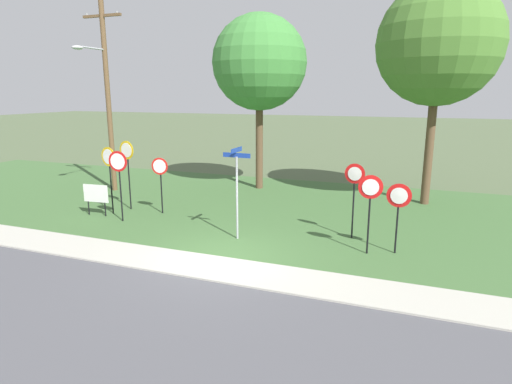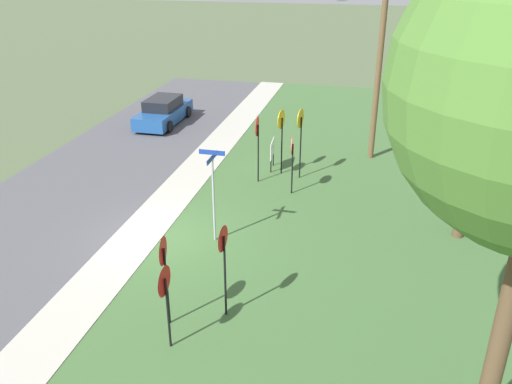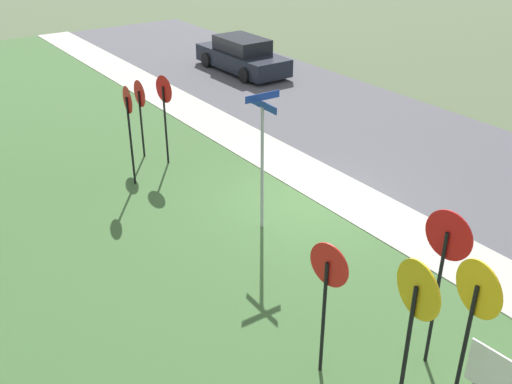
{
  "view_description": "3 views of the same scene",
  "coord_description": "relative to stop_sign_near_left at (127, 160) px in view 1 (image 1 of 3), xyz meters",
  "views": [
    {
      "loc": [
        5.22,
        -10.92,
        4.83
      ],
      "look_at": [
        0.24,
        2.3,
        1.55
      ],
      "focal_mm": 30.22,
      "sensor_mm": 36.0,
      "label": 1
    },
    {
      "loc": [
        13.97,
        6.35,
        8.58
      ],
      "look_at": [
        -0.87,
        2.91,
        1.55
      ],
      "focal_mm": 37.28,
      "sensor_mm": 36.0,
      "label": 2
    },
    {
      "loc": [
        -9.31,
        8.27,
        6.67
      ],
      "look_at": [
        -0.72,
        2.24,
        1.26
      ],
      "focal_mm": 41.15,
      "sensor_mm": 36.0,
      "label": 3
    }
  ],
  "objects": [
    {
      "name": "stop_sign_far_center",
      "position": [
        0.77,
        -1.55,
        -0.13
      ],
      "size": [
        0.77,
        0.11,
        2.69
      ],
      "rotation": [
        0.0,
        0.0,
        0.07
      ],
      "color": "black",
      "rests_on": "grass_median"
    },
    {
      "name": "oak_tree_left",
      "position": [
        3.63,
        5.79,
        4.06
      ],
      "size": [
        4.57,
        4.57,
        8.47
      ],
      "color": "brown",
      "rests_on": "grass_median"
    },
    {
      "name": "stop_sign_far_left",
      "position": [
        1.58,
        -0.06,
        -0.46
      ],
      "size": [
        0.68,
        0.13,
        2.28
      ],
      "rotation": [
        0.0,
        0.0,
        0.16
      ],
      "color": "black",
      "rests_on": "grass_median"
    },
    {
      "name": "notice_board",
      "position": [
        -0.66,
        -1.25,
        -1.27
      ],
      "size": [
        1.1,
        0.11,
        1.25
      ],
      "rotation": [
        0.0,
        0.0,
        0.07
      ],
      "color": "black",
      "rests_on": "grass_median"
    },
    {
      "name": "stop_sign_near_left",
      "position": [
        0.0,
        0.0,
        0.0
      ],
      "size": [
        0.75,
        0.15,
        2.87
      ],
      "rotation": [
        0.0,
        0.0,
        -0.17
      ],
      "color": "black",
      "rests_on": "grass_median"
    },
    {
      "name": "stop_sign_near_right",
      "position": [
        -0.27,
        -0.81,
        -0.12
      ],
      "size": [
        0.75,
        0.17,
        2.7
      ],
      "rotation": [
        0.0,
        0.0,
        -0.19
      ],
      "color": "black",
      "rests_on": "grass_median"
    },
    {
      "name": "oak_tree_right",
      "position": [
        11.55,
        5.36,
        4.59
      ],
      "size": [
        5.03,
        5.03,
        9.23
      ],
      "color": "brown",
      "rests_on": "grass_median"
    },
    {
      "name": "yield_sign_near_left",
      "position": [
        10.69,
        -1.41,
        -0.49
      ],
      "size": [
        0.72,
        0.1,
        2.17
      ],
      "rotation": [
        0.0,
        0.0,
        -0.01
      ],
      "color": "black",
      "rests_on": "grass_median"
    },
    {
      "name": "grass_median",
      "position": [
        5.86,
        2.45,
        -2.12
      ],
      "size": [
        44.0,
        12.0,
        0.04
      ],
      "primitive_type": "cube",
      "color": "#3D6033",
      "rests_on": "ground_plane"
    },
    {
      "name": "yield_sign_near_right",
      "position": [
        9.89,
        -1.75,
        -0.28
      ],
      "size": [
        0.72,
        0.13,
        2.44
      ],
      "rotation": [
        0.0,
        0.0,
        0.13
      ],
      "color": "black",
      "rests_on": "grass_median"
    },
    {
      "name": "street_name_post",
      "position": [
        5.65,
        -1.83,
        -0.28
      ],
      "size": [
        0.96,
        0.82,
        3.06
      ],
      "rotation": [
        0.0,
        0.0,
        -0.02
      ],
      "color": "#9EA0A8",
      "rests_on": "grass_median"
    },
    {
      "name": "road_asphalt",
      "position": [
        5.86,
        -8.35,
        -2.13
      ],
      "size": [
        44.0,
        6.4,
        0.01
      ],
      "primitive_type": "cube",
      "color": "#4C4C51",
      "rests_on": "ground_plane"
    },
    {
      "name": "ground_plane",
      "position": [
        5.86,
        -3.55,
        -2.14
      ],
      "size": [
        160.0,
        160.0,
        0.0
      ],
      "primitive_type": "plane",
      "color": "#4C5B3D"
    },
    {
      "name": "sidewalk_strip",
      "position": [
        5.86,
        -4.35,
        -2.11
      ],
      "size": [
        44.0,
        1.6,
        0.06
      ],
      "primitive_type": "cube",
      "color": "#ADAA9E",
      "rests_on": "ground_plane"
    },
    {
      "name": "utility_pole",
      "position": [
        -3.0,
        2.65,
        2.92
      ],
      "size": [
        2.1,
        2.14,
        9.35
      ],
      "color": "brown",
      "rests_on": "grass_median"
    },
    {
      "name": "yield_sign_far_left",
      "position": [
        9.24,
        -0.47,
        -0.22
      ],
      "size": [
        0.66,
        0.11,
        2.54
      ],
      "rotation": [
        0.0,
        0.0,
        -0.08
      ],
      "color": "black",
      "rests_on": "grass_median"
    }
  ]
}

